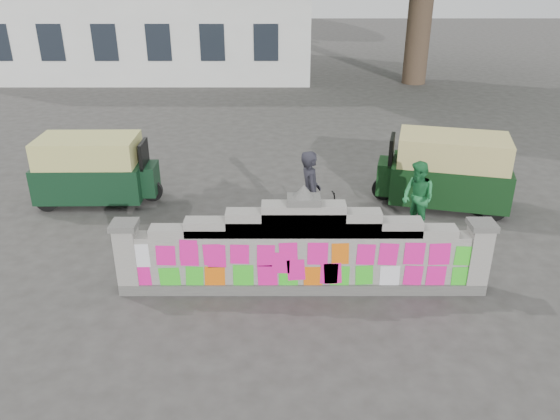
{
  "coord_description": "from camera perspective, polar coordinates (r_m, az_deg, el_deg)",
  "views": [
    {
      "loc": [
        -0.4,
        -8.23,
        5.33
      ],
      "look_at": [
        -0.39,
        1.0,
        1.1
      ],
      "focal_mm": 35.0,
      "sensor_mm": 36.0,
      "label": 1
    }
  ],
  "objects": [
    {
      "name": "rickshaw_left",
      "position": [
        13.71,
        -18.86,
        4.11
      ],
      "size": [
        2.9,
        1.38,
        1.6
      ],
      "rotation": [
        0.0,
        0.0,
        0.01
      ],
      "color": "black",
      "rests_on": "ground"
    },
    {
      "name": "cyclist_bike",
      "position": [
        11.04,
        3.1,
        -1.23
      ],
      "size": [
        2.07,
        0.96,
        1.05
      ],
      "primitive_type": "imported",
      "rotation": [
        0.0,
        0.0,
        1.71
      ],
      "color": "black",
      "rests_on": "ground"
    },
    {
      "name": "pedestrian",
      "position": [
        11.86,
        14.2,
        1.27
      ],
      "size": [
        0.88,
        0.95,
        1.56
      ],
      "primitive_type": "imported",
      "rotation": [
        0.0,
        0.0,
        -1.07
      ],
      "color": "#227F41",
      "rests_on": "ground"
    },
    {
      "name": "cyclist_rider",
      "position": [
        10.89,
        3.14,
        0.49
      ],
      "size": [
        0.51,
        0.7,
        1.77
      ],
      "primitive_type": "imported",
      "rotation": [
        0.0,
        0.0,
        1.71
      ],
      "color": "#222129",
      "rests_on": "ground"
    },
    {
      "name": "parapet_wall",
      "position": [
        9.42,
        2.39,
        -4.49
      ],
      "size": [
        6.48,
        0.44,
        2.01
      ],
      "color": "#4C4C49",
      "rests_on": "ground"
    },
    {
      "name": "rickshaw_right",
      "position": [
        13.32,
        17.03,
        4.03
      ],
      "size": [
        3.2,
        2.04,
        1.72
      ],
      "rotation": [
        0.0,
        0.0,
        2.89
      ],
      "color": "black",
      "rests_on": "ground"
    },
    {
      "name": "ground",
      "position": [
        9.82,
        2.32,
        -8.3
      ],
      "size": [
        100.0,
        100.0,
        0.0
      ],
      "primitive_type": "plane",
      "color": "#383533",
      "rests_on": "ground"
    }
  ]
}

